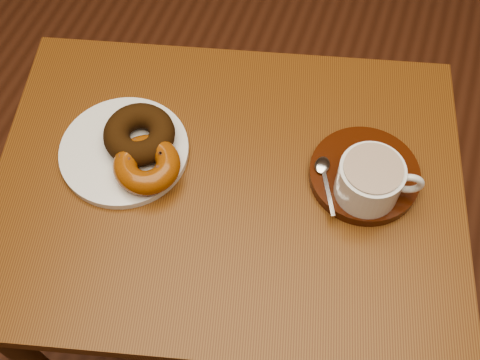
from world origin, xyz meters
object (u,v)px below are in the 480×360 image
(cafe_table, at_px, (229,215))
(coffee_cup, at_px, (371,180))
(donut_plate, at_px, (124,151))
(saucer, at_px, (364,175))

(cafe_table, bearing_deg, coffee_cup, -1.65)
(coffee_cup, bearing_deg, cafe_table, -179.30)
(donut_plate, height_order, coffee_cup, coffee_cup)
(donut_plate, relative_size, coffee_cup, 1.62)
(donut_plate, relative_size, saucer, 1.20)
(cafe_table, distance_m, donut_plate, 0.21)
(cafe_table, height_order, donut_plate, donut_plate)
(saucer, relative_size, coffee_cup, 1.35)
(donut_plate, distance_m, saucer, 0.38)
(cafe_table, xyz_separation_m, saucer, (0.20, 0.08, 0.12))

